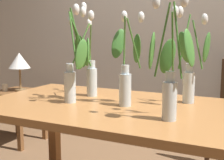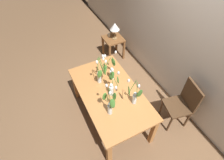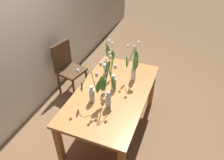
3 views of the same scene
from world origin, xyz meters
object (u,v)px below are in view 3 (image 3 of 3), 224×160
Objects in this scene: tulip_vase_3 at (107,63)px; dining_table at (112,97)px; tulip_vase_1 at (133,67)px; tulip_vase_2 at (91,92)px; tulip_vase_4 at (112,78)px; dining_chair at (67,66)px; tulip_vase_0 at (107,90)px.

dining_table is at bearing -148.94° from tulip_vase_3.
tulip_vase_1 reaches higher than tulip_vase_2.
dining_chair is (0.56, 1.04, -0.40)m from tulip_vase_4.
tulip_vase_1 is 1.09× the size of tulip_vase_4.
dining_table is 0.48m from tulip_vase_1.
tulip_vase_3 reaches higher than tulip_vase_2.
dining_table is at bearing -157.31° from tulip_vase_4.
tulip_vase_4 is at bearing 22.69° from dining_table.
dining_table is 0.42m from tulip_vase_2.
tulip_vase_3 is 1.04× the size of tulip_vase_4.
tulip_vase_2 is 0.35m from tulip_vase_4.
tulip_vase_0 is 1.15× the size of tulip_vase_2.
tulip_vase_0 is at bearing -158.16° from tulip_vase_3.
tulip_vase_2 is 0.93× the size of tulip_vase_3.
tulip_vase_0 is at bearing -173.41° from dining_table.
dining_chair is at bearing 60.34° from dining_table.
tulip_vase_3 is (0.02, 0.38, -0.03)m from tulip_vase_1.
tulip_vase_2 is 1.31m from dining_chair.
tulip_vase_0 is 1.02× the size of tulip_vase_1.
tulip_vase_1 is at bearing -92.81° from tulip_vase_3.
tulip_vase_1 is at bearing -27.53° from tulip_vase_2.
tulip_vase_1 reaches higher than tulip_vase_4.
tulip_vase_3 is (0.64, 0.06, 0.01)m from tulip_vase_2.
dining_table is 2.75× the size of tulip_vase_0.
tulip_vase_0 is at bearing -128.21° from dining_chair.
tulip_vase_2 is 0.54× the size of dining_chair.
tulip_vase_4 is at bearing 148.23° from tulip_vase_1.
tulip_vase_0 is at bearing -81.11° from tulip_vase_2.
tulip_vase_3 is at bearing 32.11° from tulip_vase_4.
tulip_vase_0 is (-0.25, -0.03, 0.31)m from dining_table.
tulip_vase_4 is (0.04, 0.02, 0.28)m from dining_table.
dining_table is 2.81× the size of tulip_vase_1.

